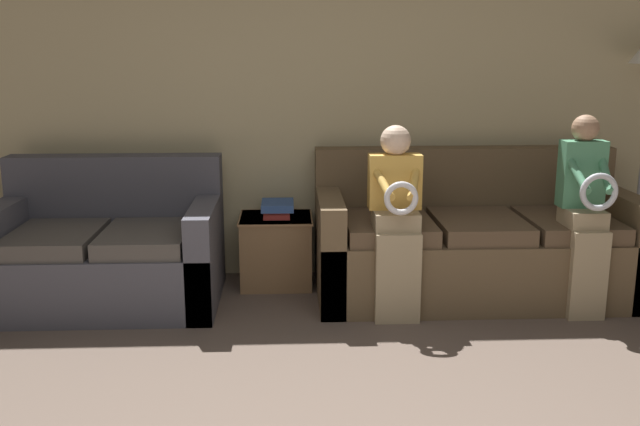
# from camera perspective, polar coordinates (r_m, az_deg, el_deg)

# --- Properties ---
(wall_back) EXTENTS (7.63, 0.06, 2.55)m
(wall_back) POSITION_cam_1_polar(r_m,az_deg,el_deg) (5.20, -0.12, 8.85)
(wall_back) COLOR #C6B789
(wall_back) RESTS_ON ground_plane
(couch_main) EXTENTS (2.13, 0.96, 0.97)m
(couch_main) POSITION_cam_1_polar(r_m,az_deg,el_deg) (5.00, 12.05, -2.48)
(couch_main) COLOR brown
(couch_main) RESTS_ON ground_plane
(couch_side) EXTENTS (1.47, 0.95, 0.94)m
(couch_side) POSITION_cam_1_polar(r_m,az_deg,el_deg) (4.94, -16.61, -3.15)
(couch_side) COLOR #4C4C56
(couch_side) RESTS_ON ground_plane
(child_left_seated) EXTENTS (0.33, 0.38, 1.20)m
(child_left_seated) POSITION_cam_1_polar(r_m,az_deg,el_deg) (4.42, 6.11, 0.00)
(child_left_seated) COLOR tan
(child_left_seated) RESTS_ON ground_plane
(child_right_seated) EXTENTS (0.27, 0.37, 1.26)m
(child_right_seated) POSITION_cam_1_polar(r_m,az_deg,el_deg) (4.74, 20.43, 0.54)
(child_right_seated) COLOR tan
(child_right_seated) RESTS_ON ground_plane
(side_shelf) EXTENTS (0.52, 0.47, 0.50)m
(side_shelf) POSITION_cam_1_polar(r_m,az_deg,el_deg) (5.10, -3.52, -2.92)
(side_shelf) COLOR olive
(side_shelf) RESTS_ON ground_plane
(book_stack) EXTENTS (0.22, 0.29, 0.11)m
(book_stack) POSITION_cam_1_polar(r_m,az_deg,el_deg) (5.03, -3.44, 0.37)
(book_stack) COLOR #BC3833
(book_stack) RESTS_ON side_shelf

